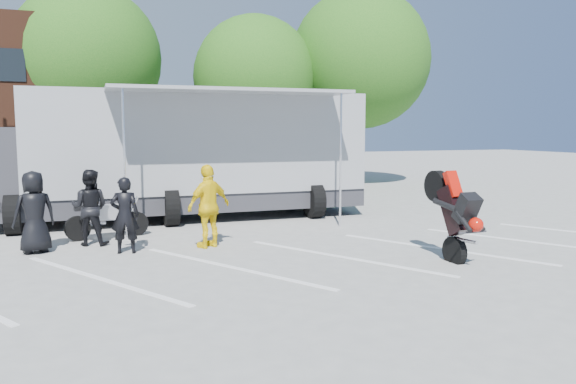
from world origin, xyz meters
TOP-DOWN VIEW (x-y plane):
  - ground at (0.00, 0.00)m, footprint 100.00×100.00m
  - parking_bay_lines at (0.00, 1.00)m, footprint 18.09×13.33m
  - tree_left at (-2.00, 16.00)m, footprint 6.12×6.12m
  - tree_mid at (5.00, 15.00)m, footprint 5.44×5.44m
  - tree_right at (10.00, 14.50)m, footprint 6.46×6.46m
  - transporter_truck at (0.39, 7.19)m, footprint 11.73×5.81m
  - parked_motorcycle at (-1.88, 4.87)m, footprint 2.12×1.01m
  - stunt_bike_rider at (4.47, 0.42)m, footprint 0.84×1.72m
  - spectator_leather_a at (-3.41, 3.70)m, footprint 1.00×0.81m
  - spectator_leather_b at (-1.60, 3.00)m, footprint 0.66×0.50m
  - spectator_leather_c at (-2.28, 4.15)m, footprint 1.02×0.90m
  - spectator_hivis at (0.21, 2.96)m, footprint 1.19×0.87m

SIDE VIEW (x-z plane):
  - ground at x=0.00m, z-range 0.00..0.00m
  - transporter_truck at x=0.39m, z-range -1.85..1.85m
  - parked_motorcycle at x=-1.88m, z-range -0.53..0.53m
  - stunt_bike_rider at x=4.47m, z-range -1.00..1.00m
  - parking_bay_lines at x=0.00m, z-range 0.00..0.01m
  - spectator_leather_b at x=-1.60m, z-range 0.00..1.64m
  - spectator_leather_c at x=-2.28m, z-range 0.00..1.74m
  - spectator_leather_a at x=-3.41m, z-range 0.00..1.77m
  - spectator_hivis at x=0.21m, z-range 0.00..1.87m
  - tree_mid at x=5.00m, z-range 1.10..8.78m
  - tree_left at x=-2.00m, z-range 1.25..9.89m
  - tree_right at x=10.00m, z-range 1.32..10.44m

